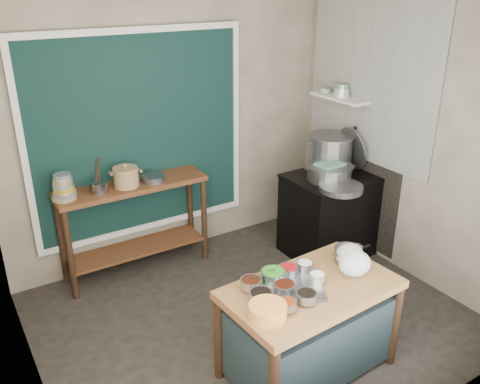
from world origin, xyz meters
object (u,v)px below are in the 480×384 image
back_counter (135,228)px  steamer (329,172)px  stove_block (330,216)px  utensil_cup (99,187)px  condiment_tray (287,289)px  saucepan (348,255)px  prep_table (308,329)px  yellow_basin (268,311)px  stock_pot (330,153)px  ceramic_crock (126,178)px

back_counter → steamer: steamer is taller
stove_block → utensil_cup: size_ratio=5.45×
condiment_tray → saucepan: saucepan is taller
stove_block → utensil_cup: utensil_cup is taller
prep_table → yellow_basin: 0.64m
prep_table → back_counter: 2.11m
prep_table → stove_block: (1.35, 1.30, 0.05)m
condiment_tray → stock_pot: stock_pot is taller
prep_table → steamer: 1.85m
saucepan → ceramic_crock: bearing=117.9°
condiment_tray → steamer: size_ratio=1.02×
ceramic_crock → saucepan: bearing=-60.7°
back_counter → prep_table: bearing=-74.7°
stove_block → stock_pot: bearing=64.8°
utensil_cup → ceramic_crock: (0.26, 0.00, 0.03)m
stove_block → condiment_tray: size_ratio=1.84×
yellow_basin → steamer: size_ratio=0.52×
back_counter → stove_block: bearing=-21.0°
stock_pot → ceramic_crock: bearing=165.2°
back_counter → ceramic_crock: 0.56m
back_counter → stock_pot: 2.14m
condiment_tray → stock_pot: 2.15m
yellow_basin → utensil_cup: utensil_cup is taller
utensil_cup → condiment_tray: bearing=-70.3°
prep_table → ceramic_crock: (-0.61, 2.00, 0.66)m
yellow_basin → steamer: (1.71, 1.38, 0.16)m
condiment_tray → yellow_basin: bearing=-148.3°
back_counter → saucepan: bearing=-62.5°
condiment_tray → stove_block: bearing=39.4°
stove_block → saucepan: bearing=-127.2°
steamer → stock_pot: bearing=49.3°
back_counter → yellow_basin: bearing=-87.7°
saucepan → condiment_tray: bearing=-175.6°
utensil_cup → steamer: bearing=-19.5°
ceramic_crock → utensil_cup: bearing=-179.9°
saucepan → ceramic_crock: size_ratio=0.87×
steamer → utensil_cup: bearing=160.5°
stove_block → steamer: size_ratio=1.88×
prep_table → stock_pot: size_ratio=2.57×
steamer → back_counter: bearing=156.4°
ceramic_crock → steamer: bearing=-22.0°
yellow_basin → steamer: steamer is taller
yellow_basin → ceramic_crock: size_ratio=1.00×
ceramic_crock → back_counter: bearing=30.3°
back_counter → steamer: (1.79, -0.78, 0.48)m
stock_pot → stove_block: bearing=-115.2°
condiment_tray → utensil_cup: size_ratio=2.96×
steamer → saucepan: bearing=-125.0°
utensil_cup → steamer: (2.11, -0.75, -0.04)m
prep_table → utensil_cup: utensil_cup is taller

